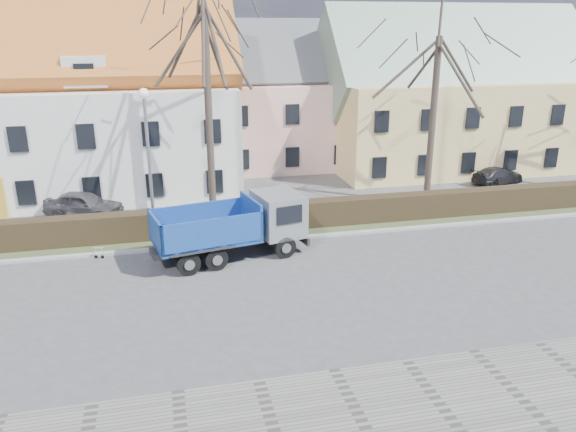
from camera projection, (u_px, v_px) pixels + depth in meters
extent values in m
plane|color=#444446|center=(288.00, 283.00, 21.76)|extent=(120.00, 120.00, 0.00)
cube|color=slate|center=(364.00, 427.00, 13.90)|extent=(80.00, 5.00, 0.08)
cube|color=gray|center=(265.00, 240.00, 25.98)|extent=(80.00, 0.30, 0.12)
cube|color=#3A4627|center=(259.00, 229.00, 27.46)|extent=(80.00, 3.00, 0.10)
cube|color=black|center=(260.00, 219.00, 27.09)|extent=(60.00, 0.90, 1.30)
imported|color=#424146|center=(84.00, 204.00, 29.17)|extent=(4.31, 2.93, 1.36)
imported|color=black|center=(498.00, 175.00, 35.43)|extent=(3.93, 2.48, 1.06)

